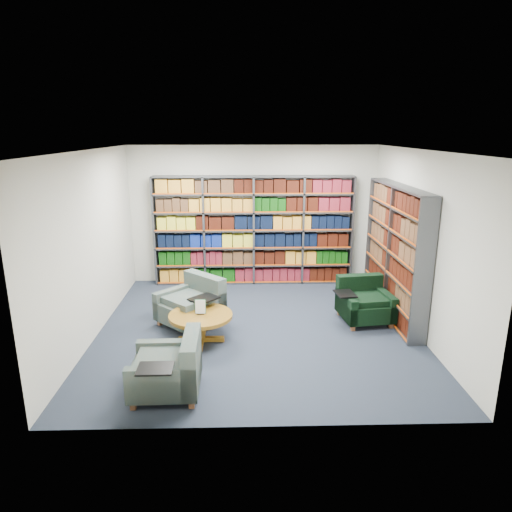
{
  "coord_description": "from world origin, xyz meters",
  "views": [
    {
      "loc": [
        -0.21,
        -6.73,
        3.08
      ],
      "look_at": [
        0.0,
        0.6,
        1.05
      ],
      "focal_mm": 32.0,
      "sensor_mm": 36.0,
      "label": 1
    }
  ],
  "objects_px": {
    "chair_green_right": "(363,303)",
    "coffee_table": "(201,320)",
    "chair_teal_front": "(172,370)",
    "chair_teal_left": "(194,305)"
  },
  "relations": [
    {
      "from": "chair_teal_front",
      "to": "chair_green_right",
      "type": "bearing_deg",
      "value": 36.83
    },
    {
      "from": "chair_green_right",
      "to": "coffee_table",
      "type": "distance_m",
      "value": 2.75
    },
    {
      "from": "chair_green_right",
      "to": "chair_teal_front",
      "type": "height_order",
      "value": "chair_teal_front"
    },
    {
      "from": "chair_teal_left",
      "to": "coffee_table",
      "type": "distance_m",
      "value": 0.73
    },
    {
      "from": "chair_teal_left",
      "to": "coffee_table",
      "type": "xyz_separation_m",
      "value": [
        0.18,
        -0.7,
        0.04
      ]
    },
    {
      "from": "chair_teal_left",
      "to": "chair_teal_front",
      "type": "bearing_deg",
      "value": -91.28
    },
    {
      "from": "coffee_table",
      "to": "chair_teal_front",
      "type": "bearing_deg",
      "value": -99.21
    },
    {
      "from": "chair_green_right",
      "to": "chair_teal_front",
      "type": "relative_size",
      "value": 1.02
    },
    {
      "from": "chair_teal_front",
      "to": "coffee_table",
      "type": "distance_m",
      "value": 1.39
    },
    {
      "from": "chair_teal_left",
      "to": "chair_teal_front",
      "type": "relative_size",
      "value": 1.27
    }
  ]
}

